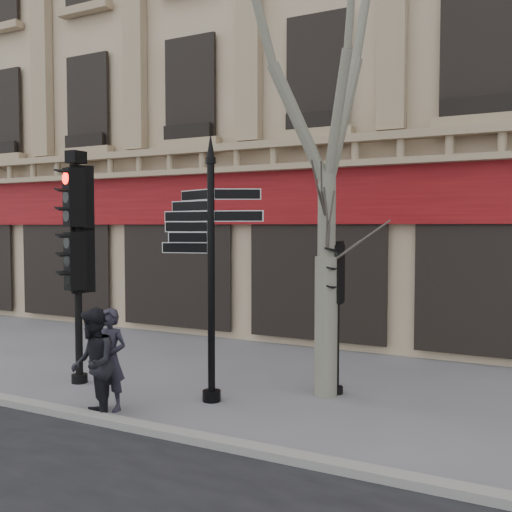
{
  "coord_description": "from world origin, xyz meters",
  "views": [
    {
      "loc": [
        4.79,
        -7.72,
        2.9
      ],
      "look_at": [
        0.57,
        0.6,
        2.41
      ],
      "focal_mm": 40.0,
      "sensor_mm": 36.0,
      "label": 1
    }
  ],
  "objects_px": {
    "traffic_signal_main": "(77,237)",
    "fingerpost": "(211,222)",
    "plane_tree": "(328,10)",
    "traffic_signal_secondary": "(336,290)",
    "pedestrian_a": "(110,359)",
    "pedestrian_b": "(93,364)"
  },
  "relations": [
    {
      "from": "traffic_signal_main",
      "to": "fingerpost",
      "type": "bearing_deg",
      "value": 19.66
    },
    {
      "from": "plane_tree",
      "to": "traffic_signal_secondary",
      "type": "bearing_deg",
      "value": 57.95
    },
    {
      "from": "traffic_signal_secondary",
      "to": "pedestrian_a",
      "type": "bearing_deg",
      "value": -138.07
    },
    {
      "from": "traffic_signal_main",
      "to": "pedestrian_a",
      "type": "relative_size",
      "value": 2.65
    },
    {
      "from": "traffic_signal_main",
      "to": "pedestrian_a",
      "type": "xyz_separation_m",
      "value": [
        1.57,
        -0.95,
        -1.89
      ]
    },
    {
      "from": "traffic_signal_main",
      "to": "traffic_signal_secondary",
      "type": "distance_m",
      "value": 4.8
    },
    {
      "from": "traffic_signal_main",
      "to": "plane_tree",
      "type": "xyz_separation_m",
      "value": [
        4.35,
        1.31,
        3.79
      ]
    },
    {
      "from": "traffic_signal_main",
      "to": "plane_tree",
      "type": "distance_m",
      "value": 5.91
    },
    {
      "from": "traffic_signal_main",
      "to": "pedestrian_a",
      "type": "bearing_deg",
      "value": -14.82
    },
    {
      "from": "fingerpost",
      "to": "plane_tree",
      "type": "distance_m",
      "value": 4.02
    },
    {
      "from": "traffic_signal_main",
      "to": "pedestrian_a",
      "type": "height_order",
      "value": "traffic_signal_main"
    },
    {
      "from": "traffic_signal_main",
      "to": "pedestrian_b",
      "type": "xyz_separation_m",
      "value": [
        1.64,
        -1.41,
        -1.86
      ]
    },
    {
      "from": "traffic_signal_main",
      "to": "traffic_signal_secondary",
      "type": "bearing_deg",
      "value": 34.99
    },
    {
      "from": "fingerpost",
      "to": "pedestrian_b",
      "type": "distance_m",
      "value": 2.87
    },
    {
      "from": "pedestrian_a",
      "to": "pedestrian_b",
      "type": "relative_size",
      "value": 0.96
    },
    {
      "from": "fingerpost",
      "to": "traffic_signal_main",
      "type": "relative_size",
      "value": 1.03
    },
    {
      "from": "plane_tree",
      "to": "pedestrian_b",
      "type": "height_order",
      "value": "plane_tree"
    },
    {
      "from": "fingerpost",
      "to": "traffic_signal_secondary",
      "type": "relative_size",
      "value": 1.71
    },
    {
      "from": "pedestrian_a",
      "to": "pedestrian_b",
      "type": "bearing_deg",
      "value": -86.37
    },
    {
      "from": "fingerpost",
      "to": "pedestrian_a",
      "type": "relative_size",
      "value": 2.74
    },
    {
      "from": "fingerpost",
      "to": "traffic_signal_secondary",
      "type": "xyz_separation_m",
      "value": [
        1.7,
        1.34,
        -1.16
      ]
    },
    {
      "from": "pedestrian_a",
      "to": "pedestrian_b",
      "type": "distance_m",
      "value": 0.46
    }
  ]
}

